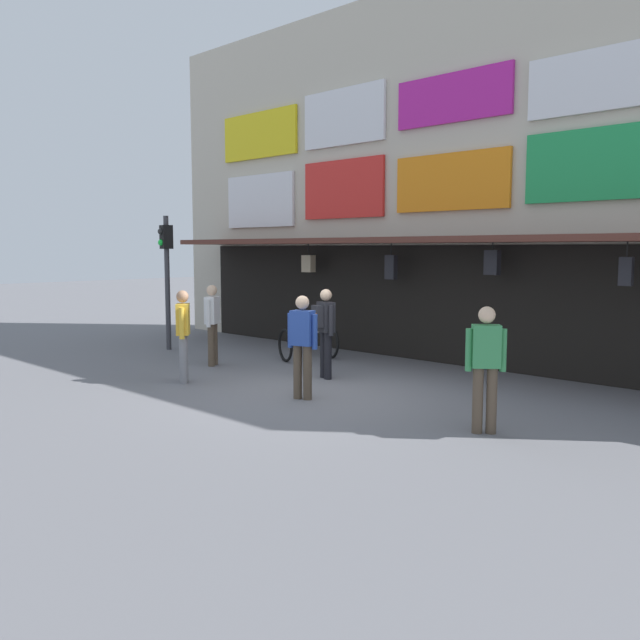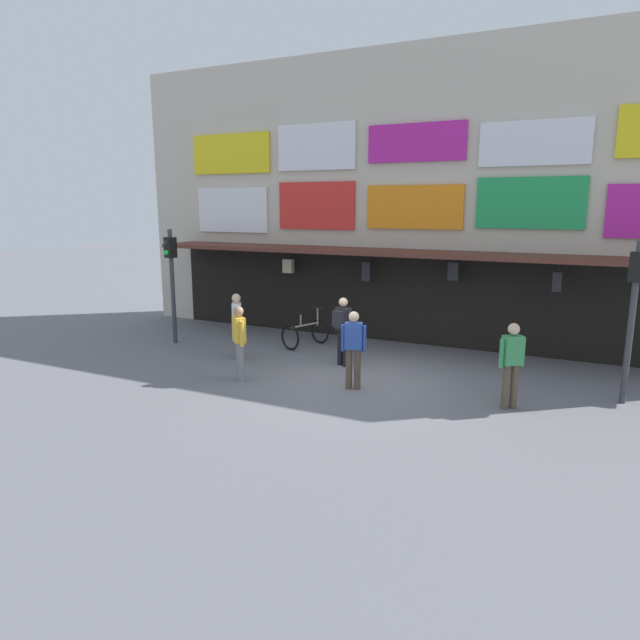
% 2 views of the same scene
% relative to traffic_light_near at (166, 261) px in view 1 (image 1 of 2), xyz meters
% --- Properties ---
extents(ground_plane, '(80.00, 80.00, 0.00)m').
position_rel_traffic_light_near_xyz_m(ground_plane, '(6.00, -1.05, -2.14)').
color(ground_plane, slate).
extents(shopfront, '(18.00, 2.60, 8.00)m').
position_rel_traffic_light_near_xyz_m(shopfront, '(6.00, 3.51, 1.82)').
color(shopfront, beige).
rests_on(shopfront, ground).
extents(traffic_light_near, '(0.33, 0.35, 3.20)m').
position_rel_traffic_light_near_xyz_m(traffic_light_near, '(0.00, 0.00, 0.00)').
color(traffic_light_near, '#38383D').
rests_on(traffic_light_near, ground).
extents(bicycle_parked, '(1.08, 1.34, 1.05)m').
position_rel_traffic_light_near_xyz_m(bicycle_parked, '(3.53, 1.24, -1.75)').
color(bicycle_parked, black).
rests_on(bicycle_parked, ground).
extents(pedestrian_in_yellow, '(0.38, 0.47, 1.68)m').
position_rel_traffic_light_near_xyz_m(pedestrian_in_yellow, '(2.55, -0.61, -1.19)').
color(pedestrian_in_yellow, brown).
rests_on(pedestrian_in_yellow, ground).
extents(pedestrian_in_purple, '(0.43, 0.40, 1.68)m').
position_rel_traffic_light_near_xyz_m(pedestrian_in_purple, '(9.25, -1.30, -1.19)').
color(pedestrian_in_purple, brown).
rests_on(pedestrian_in_purple, ground).
extents(pedestrian_in_red, '(0.51, 0.43, 1.68)m').
position_rel_traffic_light_near_xyz_m(pedestrian_in_red, '(6.09, -1.50, -1.16)').
color(pedestrian_in_red, brown).
rests_on(pedestrian_in_red, ground).
extents(pedestrian_in_green, '(0.42, 0.40, 1.68)m').
position_rel_traffic_light_near_xyz_m(pedestrian_in_green, '(3.60, -2.07, -1.19)').
color(pedestrian_in_green, gray).
rests_on(pedestrian_in_green, ground).
extents(pedestrian_in_blue, '(0.50, 0.44, 1.68)m').
position_rel_traffic_light_near_xyz_m(pedestrian_in_blue, '(5.19, -0.03, -1.16)').
color(pedestrian_in_blue, black).
rests_on(pedestrian_in_blue, ground).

